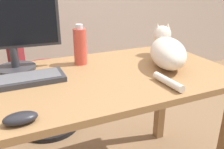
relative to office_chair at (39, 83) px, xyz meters
The scene contains 7 objects.
desk 0.84m from the office_chair, 87.15° to the right, with size 1.67×0.72×0.74m.
office_chair is the anchor object (origin of this frame).
monitor 0.80m from the office_chair, 105.96° to the right, with size 0.48×0.20×0.41m.
keyboard 0.85m from the office_chair, 103.30° to the right, with size 0.44×0.15×0.03m.
cat 1.09m from the office_chair, 53.91° to the right, with size 0.33×0.55×0.20m.
computer_mouse 1.17m from the office_chair, 99.21° to the right, with size 0.11×0.06×0.04m, color #232328.
water_bottle 0.76m from the office_chair, 73.94° to the right, with size 0.07×0.07×0.22m.
Camera 1 is at (-0.22, -1.01, 1.17)m, focal length 37.99 mm.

